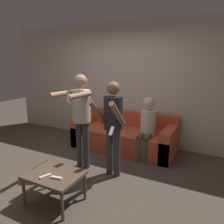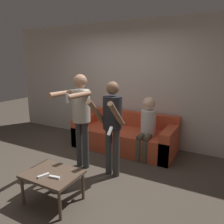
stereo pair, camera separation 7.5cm
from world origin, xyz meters
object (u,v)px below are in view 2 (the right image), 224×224
person_seated (147,125)px  coffee_table (52,176)px  person_standing_right (112,120)px  remote_near (43,175)px  couch (125,136)px  person_standing_left (80,111)px  remote_far (54,177)px

person_seated → coffee_table: size_ratio=1.67×
person_standing_right → remote_near: person_standing_right is taller
couch → person_standing_left: person_standing_left is taller
remote_near → person_standing_right: bearing=70.3°
remote_near → remote_far: (0.15, 0.04, 0.00)m
person_standing_right → person_seated: bearing=74.3°
coffee_table → person_standing_right: bearing=70.0°
couch → person_standing_left: size_ratio=1.31×
coffee_table → remote_near: bearing=-106.5°
couch → person_standing_right: (0.30, -1.13, 0.68)m
coffee_table → person_seated: bearing=72.1°
person_standing_right → remote_far: 1.21m
person_standing_left → person_standing_right: size_ratio=1.06×
couch → coffee_table: 2.12m
person_standing_right → couch: bearing=104.8°
person_standing_left → remote_far: size_ratio=10.65×
remote_far → person_seated: bearing=75.8°
couch → person_seated: bearing=-19.9°
couch → remote_near: (-0.09, -2.24, 0.17)m
person_standing_left → remote_far: (0.35, -1.06, -0.59)m
remote_near → couch: bearing=87.6°
coffee_table → remote_near: 0.14m
person_standing_right → remote_far: bearing=-102.9°
person_seated → person_standing_right: bearing=-105.7°
person_seated → remote_far: size_ratio=7.70×
person_standing_left → coffee_table: person_standing_left is taller
person_standing_left → person_standing_right: person_standing_left is taller
person_seated → remote_near: person_seated is taller
person_standing_left → person_seated: size_ratio=1.38×
couch → remote_far: size_ratio=13.91×
couch → person_seated: (0.56, -0.20, 0.39)m
person_seated → couch: bearing=160.1°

